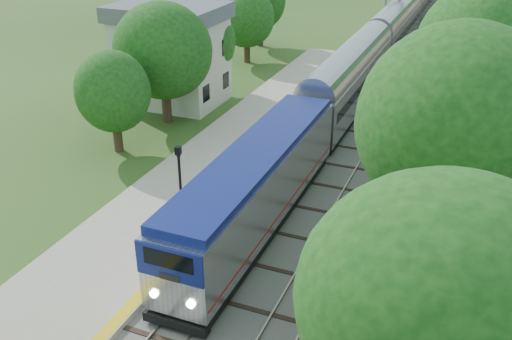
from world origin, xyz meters
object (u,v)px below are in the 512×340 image
at_px(station_building, 171,54).
at_px(signal_farside, 396,146).
at_px(train, 420,1).
at_px(signal_gantry, 423,6).
at_px(lamppost_far, 181,192).

bearing_deg(station_building, signal_farside, -30.23).
bearing_deg(signal_farside, train, 96.44).
height_order(signal_gantry, signal_farside, signal_farside).
relative_size(station_building, signal_gantry, 1.02).
distance_m(train, lamppost_far, 60.89).
xyz_separation_m(station_building, signal_gantry, (16.47, 24.99, 0.73)).
bearing_deg(train, signal_farside, -83.56).
height_order(train, signal_farside, signal_farside).
xyz_separation_m(signal_gantry, lamppost_far, (-5.83, -42.62, -2.42)).
bearing_deg(signal_farside, station_building, 149.77).
xyz_separation_m(station_building, lamppost_far, (10.64, -17.63, -1.69)).
xyz_separation_m(train, lamppost_far, (-3.36, -60.79, 0.19)).
distance_m(station_building, train, 45.41).
bearing_deg(signal_gantry, signal_farside, -84.21).
height_order(station_building, signal_gantry, station_building).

